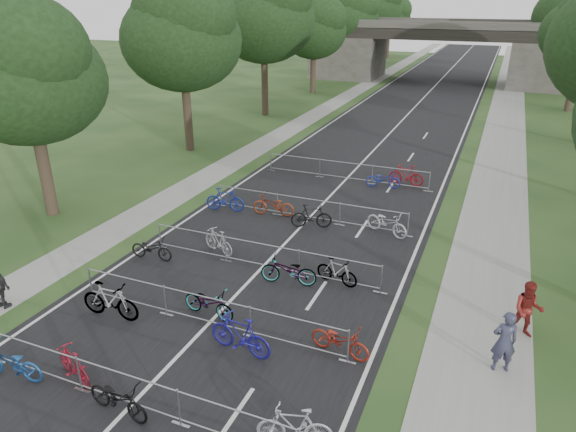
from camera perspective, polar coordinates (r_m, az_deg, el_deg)
name	(u,v)px	position (r m, az deg, el deg)	size (l,w,h in m)	color
road	(418,104)	(51.95, 14.21, 11.96)	(11.00, 140.00, 0.01)	black
sidewalk_right	(507,111)	(51.40, 23.15, 10.71)	(3.00, 140.00, 0.01)	gray
sidewalk_left	(343,99)	(53.56, 6.11, 12.85)	(2.00, 140.00, 0.01)	gray
lane_markings	(418,104)	(51.95, 14.21, 11.96)	(0.12, 140.00, 0.00)	silver
overpass_bridge	(442,51)	(66.21, 16.77, 17.11)	(31.00, 8.00, 7.05)	#413E3A
tree_left_0	(26,75)	(25.28, -27.07, 13.80)	(6.72, 6.72, 10.25)	#33261C
tree_left_1	(182,36)	(34.24, -11.66, 19.01)	(7.56, 7.56, 11.53)	#33261C
tree_left_2	(264,15)	(44.67, -2.65, 21.37)	(8.40, 8.40, 12.81)	#33261C
tree_left_3	(314,29)	(55.83, 2.96, 20.07)	(6.72, 6.72, 10.25)	#33261C
tree_left_4	(348,16)	(67.19, 6.72, 21.19)	(7.56, 7.56, 11.53)	#33261C
tree_right_4	(576,13)	(64.68, 29.32, 19.04)	(8.18, 8.18, 12.47)	#33261C
tree_left_5	(373,7)	(78.75, 9.42, 21.93)	(8.40, 8.40, 12.81)	#33261C
tree_right_5	(563,27)	(76.71, 28.27, 17.99)	(6.16, 6.16, 9.39)	#33261C
tree_left_6	(390,16)	(90.49, 11.31, 20.91)	(6.72, 6.72, 10.25)	#33261C
tree_right_6	(559,16)	(88.63, 27.89, 19.07)	(7.17, 7.17, 10.93)	#33261C
barrier_row_2	(127,390)	(14.08, -17.46, -17.99)	(9.70, 0.08, 1.10)	#94969B
barrier_row_3	(206,311)	(16.47, -9.07, -10.36)	(9.70, 0.08, 1.10)	#94969B
barrier_row_4	(261,256)	(19.47, -2.99, -4.43)	(9.70, 0.08, 1.10)	#94969B
barrier_row_5	(308,209)	(23.65, 2.21, 0.78)	(9.70, 0.08, 1.10)	#94969B
barrier_row_6	(346,171)	(29.00, 6.41, 4.96)	(9.70, 0.08, 1.10)	#94969B
bike_8	(11,363)	(16.17, -28.44, -14.17)	(0.67, 1.93, 1.02)	navy
bike_9	(73,365)	(15.42, -22.73, -14.99)	(0.47, 1.65, 0.99)	maroon
bike_10	(118,398)	(14.01, -18.36, -18.68)	(0.65, 1.87, 0.98)	black
bike_11	(295,427)	(12.66, 0.74, -22.39)	(0.50, 1.78, 1.07)	#B0B0B8
bike_12	(110,301)	(17.54, -19.16, -8.89)	(0.59, 2.09, 1.26)	#94969B
bike_13	(209,303)	(16.93, -8.80, -9.51)	(0.66, 1.90, 1.00)	#94969B
bike_14	(240,335)	(15.20, -5.34, -13.02)	(0.58, 2.05, 1.23)	navy
bike_15	(340,340)	(15.24, 5.83, -13.58)	(0.64, 1.84, 0.96)	maroon
bike_16	(152,249)	(20.85, -14.93, -3.52)	(0.62, 1.78, 0.93)	black
bike_17	(218,241)	(20.82, -7.74, -2.81)	(0.48, 1.69, 1.02)	#A5A6AD
bike_18	(288,271)	(18.44, 0.06, -6.13)	(0.71, 2.05, 1.07)	#94969B
bike_19	(337,272)	(18.57, 5.45, -6.17)	(0.46, 1.64, 0.98)	#94969B
bike_20	(225,200)	(24.83, -7.01, 1.81)	(0.54, 1.91, 1.15)	navy
bike_21	(273,205)	(24.14, -1.64, 1.21)	(0.70, 2.00, 1.05)	maroon
bike_22	(311,216)	(22.86, 2.61, -0.03)	(0.52, 1.83, 1.10)	black
bike_23	(387,223)	(22.63, 10.93, -0.73)	(0.72, 2.06, 1.08)	#B6B5BD
bike_26	(383,179)	(28.21, 10.54, 4.04)	(0.64, 1.83, 0.96)	navy
bike_27	(406,175)	(28.81, 13.01, 4.44)	(0.54, 1.92, 1.15)	maroon
pedestrian_a	(504,342)	(15.51, 22.89, -12.75)	(0.68, 0.45, 1.87)	#31314A
pedestrian_b	(528,310)	(17.22, 25.09, -9.44)	(0.89, 0.69, 1.83)	maroon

